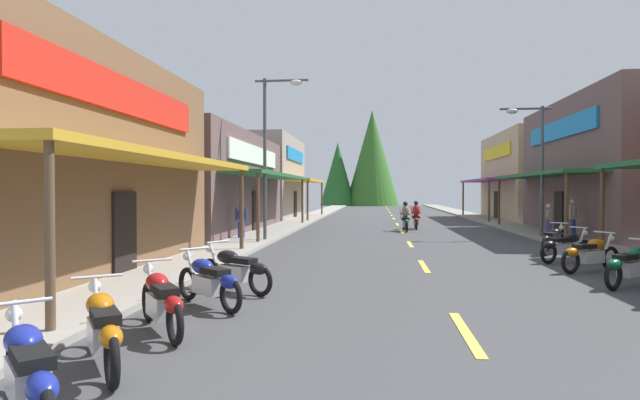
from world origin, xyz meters
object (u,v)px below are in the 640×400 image
Objects in this scene: motorcycle_parked_left_3 at (209,280)px; pedestrian_browsing at (549,219)px; motorcycle_parked_left_4 at (235,269)px; pedestrian_by_shop at (241,219)px; motorcycle_parked_right_3 at (631,265)px; rider_cruising_lead at (405,219)px; streetlamp_right at (534,152)px; motorcycle_parked_right_4 at (590,253)px; motorcycle_parked_left_1 at (103,328)px; motorcycle_parked_left_2 at (161,300)px; motorcycle_parked_left_0 at (28,372)px; streetlamp_left at (273,137)px; pedestrian_waiting at (573,216)px; motorcycle_parked_right_6 at (553,240)px; rider_cruising_trailing at (416,217)px; motorcycle_parked_right_5 at (566,246)px.

pedestrian_browsing is at bearing -86.10° from motorcycle_parked_left_3.
motorcycle_parked_left_4 is 1.18× the size of pedestrian_by_shop.
rider_cruising_lead is at bearing 66.04° from motorcycle_parked_right_3.
motorcycle_parked_left_4 is 17.14m from rider_cruising_lead.
streetlamp_right is 10.00m from motorcycle_parked_right_4.
motorcycle_parked_left_2 is at bearing -38.09° from motorcycle_parked_left_1.
pedestrian_by_shop is (-2.65, 17.00, 0.43)m from motorcycle_parked_left_0.
pedestrian_by_shop is (-11.28, 7.37, 0.43)m from motorcycle_parked_right_4.
motorcycle_parked_left_4 is 16.13m from pedestrian_browsing.
streetlamp_left is at bearing 135.27° from rider_cruising_lead.
pedestrian_waiting reaches higher than pedestrian_browsing.
rider_cruising_lead is at bearing -42.25° from pedestrian_browsing.
motorcycle_parked_right_3 is 9.85m from motorcycle_parked_left_2.
motorcycle_parked_right_4 is at bearing -148.89° from motorcycle_parked_right_6.
motorcycle_parked_left_4 is (0.18, 6.08, 0.00)m from motorcycle_parked_left_0.
motorcycle_parked_right_6 is 16.19m from motorcycle_parked_left_0.
motorcycle_parked_left_0 is at bearing -162.51° from motorcycle_parked_right_4.
motorcycle_parked_right_4 and motorcycle_parked_right_6 have the same top height.
motorcycle_parked_left_3 is 1.06× the size of pedestrian_by_shop.
motorcycle_parked_left_4 is 16.57m from pedestrian_waiting.
pedestrian_by_shop is at bearing -35.90° from motorcycle_parked_left_0.
motorcycle_parked_right_3 and motorcycle_parked_right_6 have the same top height.
pedestrian_by_shop is at bearing -44.46° from motorcycle_parked_left_4.
motorcycle_parked_right_4 is 1.19× the size of pedestrian_by_shop.
motorcycle_parked_right_3 is at bearing -120.54° from motorcycle_parked_left_3.
pedestrian_browsing is (0.51, -0.45, -2.94)m from streetlamp_right.
motorcycle_parked_left_0 is 2.98m from motorcycle_parked_left_2.
motorcycle_parked_left_1 is at bearing 23.00° from pedestrian_by_shop.
rider_cruising_lead and rider_cruising_trailing have the same top height.
motorcycle_parked_left_0 is 0.91× the size of motorcycle_parked_left_2.
pedestrian_by_shop is (-12.61, -1.96, -2.92)m from streetlamp_right.
rider_cruising_trailing reaches higher than motorcycle_parked_right_5.
pedestrian_browsing is at bearing -68.24° from motorcycle_parked_left_1.
motorcycle_parked_right_4 and motorcycle_parked_left_4 have the same top height.
streetlamp_left reaches higher than motorcycle_parked_left_1.
streetlamp_left is 3.78× the size of pedestrian_waiting.
pedestrian_browsing is at bearing 10.64° from streetlamp_left.
motorcycle_parked_left_0 is (-8.67, -11.43, 0.00)m from motorcycle_parked_right_5.
motorcycle_parked_right_3 is 1.10× the size of pedestrian_browsing.
motorcycle_parked_right_5 is 1.05× the size of pedestrian_waiting.
motorcycle_parked_right_5 is at bearing -77.75° from motorcycle_parked_left_1.
streetlamp_left is 4.24× the size of motorcycle_parked_left_0.
motorcycle_parked_right_4 and motorcycle_parked_left_2 have the same top height.
motorcycle_parked_right_3 is at bearing -146.77° from motorcycle_parked_right_6.
streetlamp_right is at bearing -96.23° from motorcycle_parked_left_4.
motorcycle_parked_left_1 is at bearing 179.37° from motorcycle_parked_right_6.
motorcycle_parked_right_4 is at bearing -98.13° from streetlamp_right.
motorcycle_parked_right_6 and motorcycle_parked_left_3 have the same top height.
rider_cruising_trailing is (-3.33, 14.72, 0.17)m from motorcycle_parked_right_4.
motorcycle_parked_right_5 is 13.29m from motorcycle_parked_left_1.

